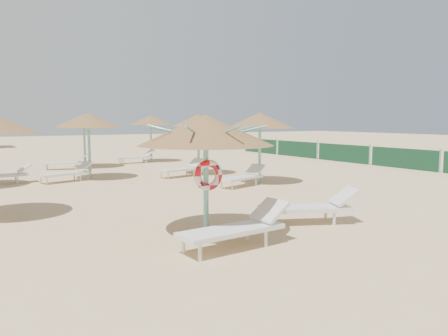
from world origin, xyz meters
TOP-DOWN VIEW (x-y plane):
  - ground at (0.00, 0.00)m, footprint 120.00×120.00m
  - main_palapa at (-0.38, 0.19)m, footprint 2.82×2.82m
  - lounger_main_a at (-0.31, -0.94)m, footprint 2.31×0.85m
  - lounger_main_b at (2.23, -0.20)m, footprint 2.36×1.56m
  - palapa_field at (-0.64, 10.87)m, footprint 14.17×14.01m
  - windbreak_fence at (14.00, 9.96)m, footprint 0.08×19.84m

SIDE VIEW (x-z plane):
  - ground at x=0.00m, z-range 0.00..0.00m
  - lounger_main_a at x=-0.31m, z-range -0.02..0.80m
  - lounger_main_b at x=2.23m, z-range -0.02..0.81m
  - windbreak_fence at x=14.00m, z-range -0.05..1.05m
  - main_palapa at x=-0.38m, z-range 0.93..3.46m
  - palapa_field at x=-0.64m, z-range 0.95..3.66m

